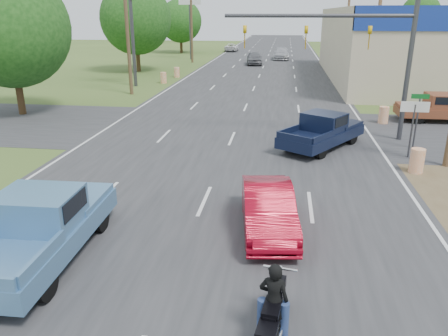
# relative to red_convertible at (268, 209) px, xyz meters

# --- Properties ---
(main_road) EXTENTS (15.00, 180.00, 0.02)m
(main_road) POSITION_rel_red_convertible_xyz_m (-2.24, 33.83, -0.67)
(main_road) COLOR #2D2D30
(main_road) RESTS_ON ground
(cross_road) EXTENTS (120.00, 10.00, 0.02)m
(cross_road) POSITION_rel_red_convertible_xyz_m (-2.24, 11.83, -0.67)
(cross_road) COLOR #2D2D30
(cross_road) RESTS_ON ground
(utility_pole_2) EXTENTS (2.00, 0.28, 10.00)m
(utility_pole_2) POSITION_rel_red_convertible_xyz_m (7.26, 24.83, 4.64)
(utility_pole_2) COLOR #4C3823
(utility_pole_2) RESTS_ON ground
(utility_pole_3) EXTENTS (2.00, 0.28, 10.00)m
(utility_pole_3) POSITION_rel_red_convertible_xyz_m (7.26, 42.83, 4.64)
(utility_pole_3) COLOR #4C3823
(utility_pole_3) RESTS_ON ground
(utility_pole_5) EXTENTS (2.00, 0.28, 10.00)m
(utility_pole_5) POSITION_rel_red_convertible_xyz_m (-11.74, 21.83, 4.64)
(utility_pole_5) COLOR #4C3823
(utility_pole_5) RESTS_ON ground
(utility_pole_6) EXTENTS (2.00, 0.28, 10.00)m
(utility_pole_6) POSITION_rel_red_convertible_xyz_m (-11.74, 45.83, 4.64)
(utility_pole_6) COLOR #4C3823
(utility_pole_6) RESTS_ON ground
(tree_0) EXTENTS (7.14, 7.14, 8.84)m
(tree_0) POSITION_rel_red_convertible_xyz_m (-16.24, 13.83, 4.58)
(tree_0) COLOR #422D19
(tree_0) RESTS_ON ground
(tree_1) EXTENTS (7.56, 7.56, 9.36)m
(tree_1) POSITION_rel_red_convertible_xyz_m (-15.74, 35.83, 4.89)
(tree_1) COLOR #422D19
(tree_1) RESTS_ON ground
(tree_2) EXTENTS (6.72, 6.72, 8.32)m
(tree_2) POSITION_rel_red_convertible_xyz_m (-16.44, 59.83, 4.27)
(tree_2) COLOR #422D19
(tree_2) RESTS_ON ground
(tree_5) EXTENTS (7.98, 7.98, 9.88)m
(tree_5) POSITION_rel_red_convertible_xyz_m (27.76, 88.83, 5.20)
(tree_5) COLOR #422D19
(tree_5) RESTS_ON ground
(tree_6) EXTENTS (8.82, 8.82, 10.92)m
(tree_6) POSITION_rel_red_convertible_xyz_m (-32.24, 88.83, 5.82)
(tree_6) COLOR #422D19
(tree_6) RESTS_ON ground
(barrel_0) EXTENTS (0.56, 0.56, 1.00)m
(barrel_0) POSITION_rel_red_convertible_xyz_m (5.76, 5.83, -0.18)
(barrel_0) COLOR orange
(barrel_0) RESTS_ON ground
(barrel_1) EXTENTS (0.56, 0.56, 1.00)m
(barrel_1) POSITION_rel_red_convertible_xyz_m (6.16, 14.33, -0.18)
(barrel_1) COLOR orange
(barrel_1) RESTS_ON ground
(barrel_2) EXTENTS (0.56, 0.56, 1.00)m
(barrel_2) POSITION_rel_red_convertible_xyz_m (-10.74, 27.83, -0.18)
(barrel_2) COLOR orange
(barrel_2) RESTS_ON ground
(barrel_3) EXTENTS (0.56, 0.56, 1.00)m
(barrel_3) POSITION_rel_red_convertible_xyz_m (-10.44, 31.83, -0.18)
(barrel_3) COLOR orange
(barrel_3) RESTS_ON ground
(pole_sign_left_near) EXTENTS (3.00, 0.35, 9.20)m
(pole_sign_left_near) POSITION_rel_red_convertible_xyz_m (-12.74, 25.83, 6.49)
(pole_sign_left_near) COLOR #3F3F44
(pole_sign_left_near) RESTS_ON ground
(pole_sign_left_far) EXTENTS (3.00, 0.35, 9.20)m
(pole_sign_left_far) POSITION_rel_red_convertible_xyz_m (-12.74, 49.83, 6.49)
(pole_sign_left_far) COLOR #3F3F44
(pole_sign_left_far) RESTS_ON ground
(lane_sign) EXTENTS (1.20, 0.08, 2.52)m
(lane_sign) POSITION_rel_red_convertible_xyz_m (5.96, 7.83, 1.22)
(lane_sign) COLOR #3F3F44
(lane_sign) RESTS_ON ground
(street_name_sign) EXTENTS (0.80, 0.08, 2.61)m
(street_name_sign) POSITION_rel_red_convertible_xyz_m (6.56, 9.33, 0.93)
(street_name_sign) COLOR #3F3F44
(street_name_sign) RESTS_ON ground
(signal_mast) EXTENTS (9.12, 0.40, 7.00)m
(signal_mast) POSITION_rel_red_convertible_xyz_m (3.58, 10.83, 4.12)
(signal_mast) COLOR #3F3F44
(signal_mast) RESTS_ON ground
(red_convertible) EXTENTS (1.96, 4.29, 1.36)m
(red_convertible) POSITION_rel_red_convertible_xyz_m (0.00, 0.00, 0.00)
(red_convertible) COLOR maroon
(red_convertible) RESTS_ON ground
(motorcycle) EXTENTS (0.78, 2.30, 1.17)m
(motorcycle) POSITION_rel_red_convertible_xyz_m (0.27, -4.66, -0.16)
(motorcycle) COLOR black
(motorcycle) RESTS_ON ground
(rider) EXTENTS (0.63, 0.46, 1.59)m
(rider) POSITION_rel_red_convertible_xyz_m (0.28, -4.60, 0.12)
(rider) COLOR black
(rider) RESTS_ON ground
(blue_pickup) EXTENTS (2.29, 5.60, 1.84)m
(blue_pickup) POSITION_rel_red_convertible_xyz_m (-5.80, -2.26, 0.25)
(blue_pickup) COLOR black
(blue_pickup) RESTS_ON ground
(navy_pickup) EXTENTS (4.43, 5.30, 1.68)m
(navy_pickup) POSITION_rel_red_convertible_xyz_m (2.27, 8.97, 0.17)
(navy_pickup) COLOR black
(navy_pickup) RESTS_ON ground
(brown_pickup) EXTENTS (5.02, 2.01, 1.65)m
(brown_pickup) POSITION_rel_red_convertible_xyz_m (9.48, 15.30, 0.15)
(brown_pickup) COLOR black
(brown_pickup) RESTS_ON ground
(distant_car_grey) EXTENTS (2.33, 4.85, 1.60)m
(distant_car_grey) POSITION_rel_red_convertible_xyz_m (-3.51, 44.37, 0.12)
(distant_car_grey) COLOR slate
(distant_car_grey) RESTS_ON ground
(distant_car_silver) EXTENTS (2.21, 5.36, 1.55)m
(distant_car_silver) POSITION_rel_red_convertible_xyz_m (-0.23, 51.46, 0.10)
(distant_car_silver) COLOR #AFAFB4
(distant_car_silver) RESTS_ON ground
(distant_car_white) EXTENTS (2.13, 4.53, 1.25)m
(distant_car_white) POSITION_rel_red_convertible_xyz_m (-8.74, 64.16, -0.06)
(distant_car_white) COLOR silver
(distant_car_white) RESTS_ON ground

